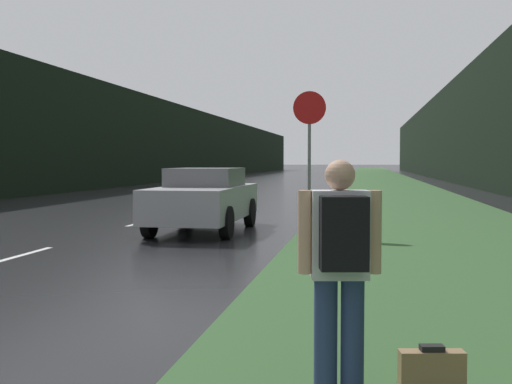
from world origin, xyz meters
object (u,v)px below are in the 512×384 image
(hitchhiker_with_backpack, at_px, (340,263))
(suitcase, at_px, (432,373))
(stop_sign, at_px, (309,146))
(car_passing_near, at_px, (204,199))

(hitchhiker_with_backpack, height_order, suitcase, hitchhiker_with_backpack)
(stop_sign, distance_m, car_passing_near, 2.76)
(suitcase, bearing_deg, stop_sign, 89.86)
(hitchhiker_with_backpack, xyz_separation_m, suitcase, (0.63, 0.17, -0.78))
(hitchhiker_with_backpack, relative_size, suitcase, 3.54)
(car_passing_near, bearing_deg, stop_sign, 174.06)
(hitchhiker_with_backpack, xyz_separation_m, car_passing_near, (-3.52, 10.13, -0.18))
(stop_sign, bearing_deg, suitcase, -80.20)
(stop_sign, bearing_deg, car_passing_near, 174.06)
(suitcase, xyz_separation_m, car_passing_near, (-4.15, 9.96, 0.60))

